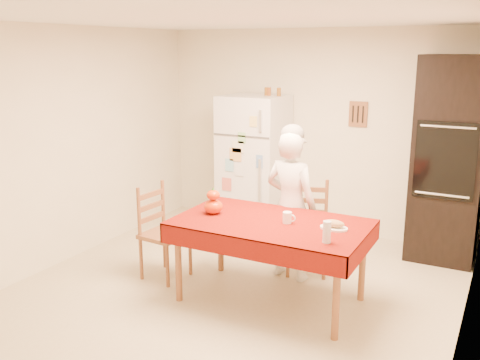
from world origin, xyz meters
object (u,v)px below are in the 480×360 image
Objects in this scene: seated_woman at (291,206)px; chair_left at (160,228)px; oven_cabinet at (448,160)px; chair_far at (308,223)px; wine_glass at (327,232)px; refrigerator at (254,163)px; coffee_mug at (287,218)px; bread_plate at (334,228)px; dining_table at (271,229)px; pumpkin_lower at (213,207)px.

chair_left is at bearing 34.51° from seated_woman.
chair_far is at bearing -140.22° from oven_cabinet.
wine_glass is (0.66, -0.86, 0.10)m from seated_woman.
seated_woman is (0.99, -1.20, -0.10)m from refrigerator.
bread_plate is at bearing 4.44° from coffee_mug.
chair_far is 0.96m from bread_plate.
chair_left reaches higher than coffee_mug.
bread_plate is at bearing 5.75° from dining_table.
pumpkin_lower is 1.00× the size of wine_glass.
wine_glass is (0.61, -0.28, 0.16)m from dining_table.
refrigerator is at bearing 120.73° from chair_far.
dining_table is 0.59m from pumpkin_lower.
wine_glass is 0.35m from bread_plate.
chair_left is (-1.26, -0.83, 0.00)m from chair_far.
chair_far is 1.51m from chair_left.
chair_far is 0.86m from coffee_mug.
seated_woman is 1.09m from wine_glass.
chair_left is 5.40× the size of wine_glass.
pumpkin_lower is (-0.57, -0.03, 0.14)m from dining_table.
chair_left is at bearing -179.78° from dining_table.
coffee_mug is at bearing 117.00° from seated_woman.
dining_table is at bearing 3.43° from pumpkin_lower.
chair_far is 0.63× the size of seated_woman.
chair_far is 1.29m from wine_glass.
chair_far is at bearing -41.14° from refrigerator.
pumpkin_lower is at bearing 168.13° from wine_glass.
dining_table is 9.63× the size of pumpkin_lower.
refrigerator is 1.48m from chair_far.
pumpkin_lower is (-1.82, -1.85, -0.27)m from oven_cabinet.
seated_woman is at bearing 49.34° from pumpkin_lower.
chair_far is 3.96× the size of bread_plate.
wine_glass is (1.65, -2.06, -0.00)m from refrigerator.
coffee_mug is 0.72m from pumpkin_lower.
pumpkin_lower is 1.14m from bread_plate.
seated_woman is 8.49× the size of pumpkin_lower.
wine_glass is at bearing -51.32° from refrigerator.
chair_far is 0.36m from seated_woman.
seated_woman reaches higher than wine_glass.
chair_left reaches higher than wine_glass.
oven_cabinet is 12.46× the size of pumpkin_lower.
dining_table is (1.04, -1.77, -0.16)m from refrigerator.
dining_table is 0.19m from coffee_mug.
bread_plate reaches higher than dining_table.
oven_cabinet reaches higher than chair_left.
wine_glass is at bearing -11.87° from pumpkin_lower.
chair_far reaches higher than dining_table.
oven_cabinet reaches higher than refrigerator.
coffee_mug is at bearing 4.66° from pumpkin_lower.
pumpkin_lower is at bearing 57.31° from seated_woman.
pumpkin_lower is 1.21m from wine_glass.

